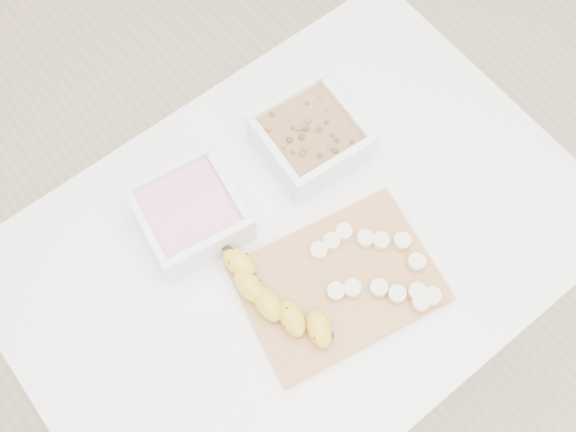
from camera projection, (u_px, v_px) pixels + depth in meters
ground at (295, 333)px, 1.81m from camera, size 3.50×3.50×0.00m
table at (298, 259)px, 1.20m from camera, size 1.00×0.70×0.75m
bowl_yogurt at (190, 213)px, 1.09m from camera, size 0.19×0.19×0.08m
bowl_granola at (310, 137)px, 1.15m from camera, size 0.18×0.18×0.08m
cutting_board at (339, 283)px, 1.08m from camera, size 0.36×0.28×0.01m
banana at (278, 301)px, 1.04m from camera, size 0.06×0.22×0.04m
banana_slices at (378, 268)px, 1.07m from camera, size 0.18×0.21×0.02m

